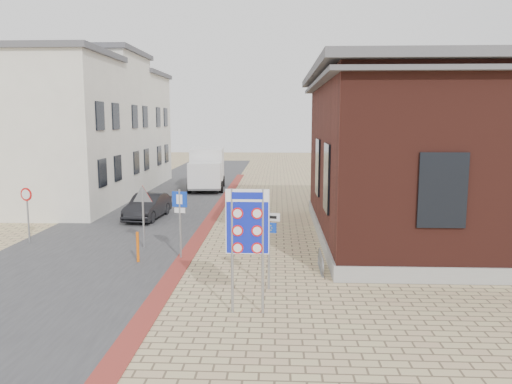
% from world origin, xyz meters
% --- Properties ---
extents(ground, '(120.00, 120.00, 0.00)m').
position_xyz_m(ground, '(0.00, 0.00, 0.00)').
color(ground, tan).
rests_on(ground, ground).
extents(road_strip, '(7.00, 60.00, 0.02)m').
position_xyz_m(road_strip, '(-5.50, 15.00, 0.01)').
color(road_strip, '#38383A').
rests_on(road_strip, ground).
extents(curb_strip, '(0.60, 40.00, 0.02)m').
position_xyz_m(curb_strip, '(-2.00, 10.00, 0.01)').
color(curb_strip, maroon).
rests_on(curb_strip, ground).
extents(brick_building, '(13.00, 13.00, 6.80)m').
position_xyz_m(brick_building, '(8.99, 7.00, 3.49)').
color(brick_building, gray).
rests_on(brick_building, ground).
extents(townhouse_near, '(7.40, 6.40, 8.30)m').
position_xyz_m(townhouse_near, '(-10.99, 12.00, 4.17)').
color(townhouse_near, white).
rests_on(townhouse_near, ground).
extents(townhouse_mid, '(7.40, 6.40, 9.10)m').
position_xyz_m(townhouse_mid, '(-10.99, 18.00, 4.57)').
color(townhouse_mid, white).
rests_on(townhouse_mid, ground).
extents(townhouse_far, '(7.40, 6.40, 8.30)m').
position_xyz_m(townhouse_far, '(-10.99, 24.00, 4.17)').
color(townhouse_far, white).
rests_on(townhouse_far, ground).
extents(bike_rack, '(0.08, 1.80, 0.60)m').
position_xyz_m(bike_rack, '(2.65, 2.20, 0.26)').
color(bike_rack, slate).
rests_on(bike_rack, ground).
extents(sedan, '(1.63, 3.85, 1.24)m').
position_xyz_m(sedan, '(-5.10, 10.26, 0.62)').
color(sedan, black).
rests_on(sedan, ground).
extents(box_truck, '(2.63, 5.58, 2.84)m').
position_xyz_m(box_truck, '(-3.66, 20.66, 1.47)').
color(box_truck, slate).
rests_on(box_truck, ground).
extents(border_sign, '(1.08, 0.08, 3.15)m').
position_xyz_m(border_sign, '(0.50, -1.50, 2.28)').
color(border_sign, gray).
rests_on(border_sign, ground).
extents(essen_sign, '(0.62, 0.23, 2.37)m').
position_xyz_m(essen_sign, '(1.00, 0.30, 1.56)').
color(essen_sign, gray).
rests_on(essen_sign, ground).
extents(parking_sign, '(0.53, 0.14, 2.44)m').
position_xyz_m(parking_sign, '(-2.15, 3.38, 1.66)').
color(parking_sign, gray).
rests_on(parking_sign, ground).
extents(yield_sign, '(0.83, 0.08, 2.35)m').
position_xyz_m(yield_sign, '(-3.80, 4.69, 1.79)').
color(yield_sign, gray).
rests_on(yield_sign, ground).
extents(speed_sign, '(0.51, 0.17, 2.21)m').
position_xyz_m(speed_sign, '(-8.50, 5.22, 1.47)').
color(speed_sign, gray).
rests_on(speed_sign, ground).
extents(bollard, '(0.12, 0.12, 1.06)m').
position_xyz_m(bollard, '(-3.50, 2.80, 0.53)').
color(bollard, '#E25D0B').
rests_on(bollard, ground).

